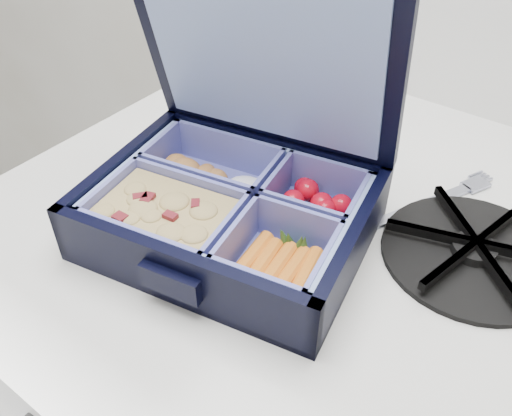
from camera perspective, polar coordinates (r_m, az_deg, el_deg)
The scene contains 4 objects.
bento_box at distance 0.50m, azimuth -2.71°, elevation -0.40°, with size 0.25×0.20×0.06m, color black, non-canonical shape.
burner_grate at distance 0.53m, azimuth 22.02°, elevation -3.85°, with size 0.17×0.17×0.02m, color black.
burner_grate_rear at distance 0.79m, azimuth 1.37°, elevation 13.76°, with size 0.16×0.16×0.02m, color black.
fork at distance 0.58m, azimuth 16.71°, elevation 0.08°, with size 0.02×0.17×0.01m, color #8F93A8, non-canonical shape.
Camera 1 is at (0.39, 1.25, 1.34)m, focal length 38.00 mm.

